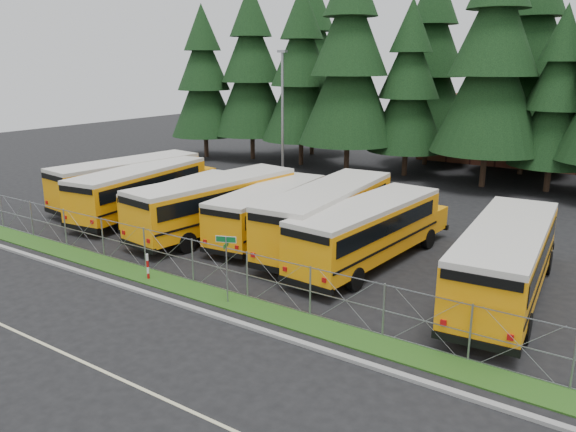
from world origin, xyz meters
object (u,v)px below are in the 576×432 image
(bus_4, at_px, (273,212))
(bus_5, at_px, (331,217))
(light_standard, at_px, (283,115))
(street_sign, at_px, (226,255))
(bus_3, at_px, (221,205))
(bus_0, at_px, (133,183))
(bus_east, at_px, (506,262))
(bus_2, at_px, (189,202))
(striped_bollard, at_px, (148,267))
(bus_6, at_px, (372,233))
(bus_1, at_px, (145,191))

(bus_4, bearing_deg, bus_5, -2.71)
(bus_5, bearing_deg, light_standard, 130.01)
(bus_5, height_order, street_sign, bus_5)
(bus_3, xyz_separation_m, bus_4, (2.78, 1.08, -0.18))
(bus_0, relative_size, bus_east, 0.98)
(bus_0, bearing_deg, bus_2, -3.35)
(bus_2, xyz_separation_m, light_standard, (-1.06, 11.40, 4.22))
(street_sign, bearing_deg, light_standard, 118.65)
(street_sign, relative_size, light_standard, 0.28)
(bus_east, bearing_deg, street_sign, -148.64)
(street_sign, bearing_deg, bus_0, 150.53)
(street_sign, bearing_deg, striped_bollard, -179.54)
(bus_3, bearing_deg, light_standard, 115.69)
(bus_east, height_order, street_sign, bus_east)
(bus_4, bearing_deg, bus_6, -13.22)
(bus_0, height_order, striped_bollard, bus_0)
(bus_3, xyz_separation_m, striped_bollard, (1.92, -7.23, -0.99))
(bus_3, xyz_separation_m, light_standard, (-3.93, 11.82, 3.91))
(bus_6, bearing_deg, street_sign, -105.54)
(bus_0, distance_m, striped_bollard, 13.98)
(bus_2, bearing_deg, bus_1, 179.09)
(bus_5, distance_m, striped_bollard, 9.63)
(bus_6, xyz_separation_m, bus_east, (6.34, -0.86, 0.07))
(bus_5, height_order, bus_east, bus_5)
(bus_0, height_order, light_standard, light_standard)
(bus_6, xyz_separation_m, light_standard, (-13.08, 11.59, 3.99))
(bus_6, bearing_deg, bus_1, -175.71)
(bus_6, distance_m, bus_east, 6.39)
(bus_2, relative_size, bus_east, 0.81)
(bus_0, xyz_separation_m, bus_6, (18.10, -1.29, -0.04))
(bus_0, distance_m, bus_6, 18.14)
(bus_0, height_order, bus_6, bus_0)
(bus_0, relative_size, street_sign, 4.23)
(street_sign, xyz_separation_m, striped_bollard, (-4.53, -0.04, -1.43))
(bus_1, relative_size, bus_2, 1.20)
(bus_3, relative_size, bus_5, 0.98)
(bus_4, distance_m, striped_bollard, 8.39)
(bus_1, bearing_deg, bus_5, -2.31)
(bus_4, bearing_deg, bus_0, 172.31)
(bus_3, bearing_deg, striped_bollard, -67.79)
(bus_5, xyz_separation_m, bus_6, (2.79, -1.04, -0.11))
(bus_3, xyz_separation_m, street_sign, (6.46, -7.19, 0.44))
(bus_1, relative_size, striped_bollard, 9.78)
(bus_1, relative_size, bus_east, 0.97)
(bus_6, distance_m, street_sign, 7.90)
(bus_2, bearing_deg, striped_bollard, -61.36)
(striped_bollard, xyz_separation_m, light_standard, (-5.85, 19.04, 4.90))
(bus_1, height_order, bus_3, bus_3)
(bus_3, bearing_deg, bus_east, 4.95)
(bus_3, relative_size, bus_4, 1.13)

